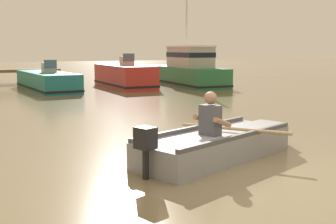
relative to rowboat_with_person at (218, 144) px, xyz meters
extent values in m
plane|color=#7A6B4C|center=(-0.13, -0.99, -0.25)|extent=(120.00, 120.00, 0.00)
cylinder|color=brown|center=(-0.22, 19.05, 0.37)|extent=(0.24, 0.24, 1.25)
cube|color=gray|center=(-0.07, -0.03, -0.03)|extent=(3.29, 2.19, 0.44)
cube|color=gray|center=(1.54, 0.63, -0.03)|extent=(0.60, 0.71, 0.42)
cube|color=#4D4E51|center=(-0.26, 0.45, 0.22)|extent=(2.84, 1.22, 0.08)
cube|color=#4D4E51|center=(0.13, -0.50, 0.22)|extent=(2.84, 1.22, 0.08)
cube|color=#A0A2A8|center=(-0.16, -0.06, 0.15)|extent=(0.64, 1.04, 0.06)
cylinder|color=black|center=(-1.59, -0.65, 0.02)|extent=(0.13, 0.13, 0.54)
cube|color=black|center=(-1.59, -0.65, 0.37)|extent=(0.33, 0.35, 0.32)
cube|color=#4C4C51|center=(-0.20, -0.08, 0.45)|extent=(0.33, 0.40, 0.52)
sphere|color=#9E7051|center=(-0.20, -0.08, 0.83)|extent=(0.22, 0.22, 0.22)
cylinder|color=#9E7051|center=(-0.24, 0.14, 0.43)|extent=(0.43, 0.24, 0.23)
cylinder|color=#9E7051|center=(-0.07, -0.27, 0.43)|extent=(0.43, 0.24, 0.23)
cylinder|color=tan|center=(0.32, -0.03, 0.25)|extent=(1.34, 1.57, 0.06)
cube|color=#1E727A|center=(-1.06, 13.88, 0.16)|extent=(2.30, 5.61, 0.83)
cube|color=black|center=(-1.06, 13.88, -0.11)|extent=(2.34, 5.65, 0.10)
cube|color=#B2ADA3|center=(-1.01, 13.48, 0.80)|extent=(0.63, 0.57, 0.44)
cube|color=slate|center=(-0.97, 13.22, 0.98)|extent=(0.57, 0.11, 0.36)
cube|color=#B72D28|center=(2.66, 13.77, 0.30)|extent=(1.91, 4.71, 1.10)
cube|color=black|center=(2.66, 13.77, -0.06)|extent=(1.95, 4.76, 0.10)
cube|color=beige|center=(2.67, 13.42, 1.07)|extent=(0.61, 0.53, 0.44)
cube|color=slate|center=(2.69, 13.16, 1.25)|extent=(0.58, 0.07, 0.36)
cube|color=#287042|center=(6.04, 13.89, 0.23)|extent=(1.83, 6.61, 0.96)
cube|color=black|center=(6.04, 13.89, -0.08)|extent=(1.87, 6.65, 0.10)
cube|color=#B2ADA3|center=(6.04, 13.29, 1.22)|extent=(1.43, 2.78, 1.02)
cube|color=black|center=(6.04, 13.29, 1.35)|extent=(1.46, 2.81, 0.24)
cube|color=white|center=(6.04, 13.29, 1.77)|extent=(1.50, 2.92, 0.08)
cylinder|color=silver|center=(6.04, 13.72, 2.59)|extent=(0.10, 0.10, 3.77)
camera|label=1|loc=(-3.68, -6.30, 1.65)|focal=45.11mm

